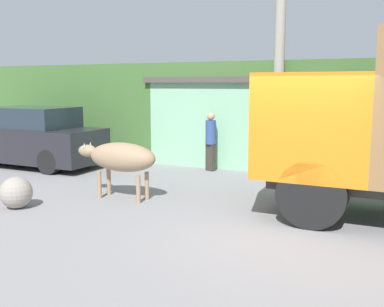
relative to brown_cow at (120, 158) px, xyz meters
The scene contains 8 objects.
ground_plane 3.73m from the brown_cow, ahead, with size 60.00×60.00×0.00m, color gray.
hillside_embankment 7.98m from the brown_cow, 62.94° to the left, with size 32.00×6.30×2.98m.
building_backdrop 5.26m from the brown_cow, 78.25° to the left, with size 5.59×2.70×2.57m.
brown_cow is the anchor object (origin of this frame).
parked_suv 4.97m from the brown_cow, 155.61° to the left, with size 4.43×1.71×1.72m.
pedestrian_on_hill 3.64m from the brown_cow, 82.08° to the left, with size 0.36×0.36×1.61m.
utility_pole 5.15m from the brown_cow, 57.96° to the left, with size 0.90×0.27×6.99m.
roadside_rock 2.12m from the brown_cow, 133.48° to the right, with size 0.62×0.62×0.62m.
Camera 1 is at (1.61, -7.38, 2.37)m, focal length 42.00 mm.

